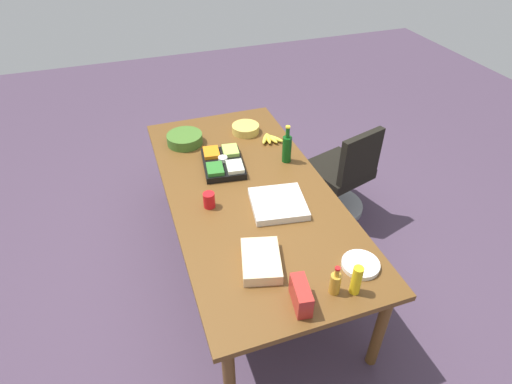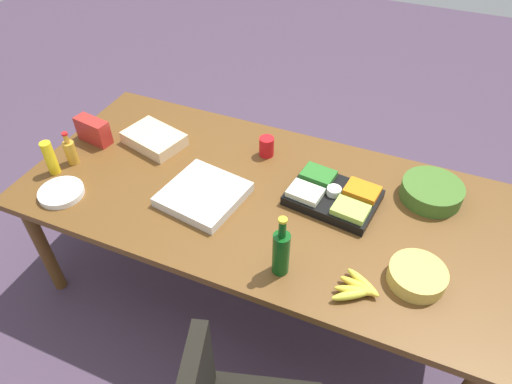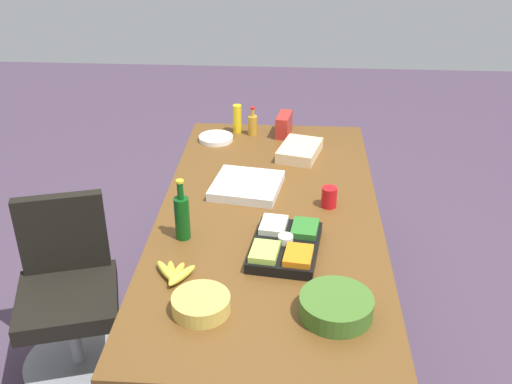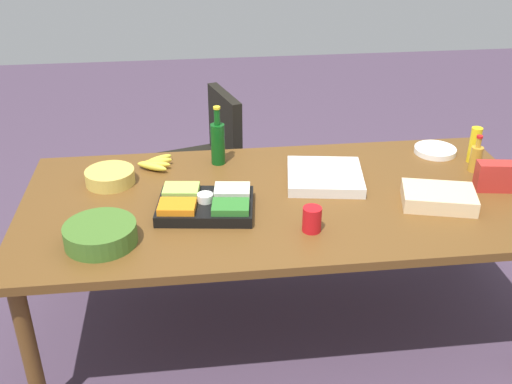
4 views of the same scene
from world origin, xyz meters
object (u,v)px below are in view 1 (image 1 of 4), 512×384
Objects in this scene: pizza_box at (278,204)px; banana_bunch at (270,139)px; chip_bag_red at (301,295)px; wine_bottle at (287,148)px; dressing_bottle at (335,283)px; veggie_tray at (223,162)px; salad_bowl at (185,139)px; mustard_bottle at (356,280)px; chip_bowl at (246,129)px; paper_plate_stack at (361,265)px; conference_table at (249,197)px; office_chair at (341,180)px; sheet_cake at (261,261)px; red_solo_cup at (209,200)px.

pizza_box is 0.86m from banana_bunch.
wine_bottle reaches higher than chip_bag_red.
dressing_bottle reaches higher than banana_bunch.
salad_bowl is (-0.44, -0.21, 0.01)m from veggie_tray.
chip_bag_red is at bearing -94.21° from mustard_bottle.
chip_bowl reaches higher than banana_bunch.
wine_bottle reaches higher than banana_bunch.
chip_bag_red is 0.91× the size of paper_plate_stack.
dressing_bottle is at bearing -10.81° from wine_bottle.
mustard_bottle is (1.05, 0.26, 0.16)m from conference_table.
salad_bowl reaches higher than conference_table.
wine_bottle reaches higher than veggie_tray.
conference_table is at bearing -70.67° from office_chair.
banana_bunch is at bearing 146.64° from conference_table.
mustard_bottle is at bearing 70.91° from dressing_bottle.
wine_bottle is at bearing 17.07° from chip_bowl.
paper_plate_stack is at bearing 139.69° from mustard_bottle.
conference_table is at bearing 14.56° from veggie_tray.
wine_bottle is (-0.50, 0.27, 0.09)m from pizza_box.
veggie_tray is 1.05m from sheet_cake.
mustard_bottle is 1.12m from red_solo_cup.
dressing_bottle reaches higher than chip_bowl.
banana_bunch is at bearing 35.38° from chip_bowl.
red_solo_cup is 1.07m from paper_plate_stack.
sheet_cake is 1.45× the size of paper_plate_stack.
red_solo_cup is (-0.93, -0.47, -0.02)m from dressing_bottle.
sheet_cake is (1.05, -0.06, -0.00)m from veggie_tray.
wine_bottle is (0.32, 0.02, 0.09)m from banana_bunch.
pizza_box is 1.90× the size of mustard_bottle.
chip_bowl is at bearing -121.05° from office_chair.
red_solo_cup is (0.87, -0.01, 0.01)m from salad_bowl.
wine_bottle reaches higher than paper_plate_stack.
mustard_bottle is (1.64, -0.12, 0.07)m from banana_bunch.
chip_bag_red is 0.98m from red_solo_cup.
chip_bag_red is (1.03, -0.05, 0.13)m from conference_table.
salad_bowl is 0.88m from wine_bottle.
conference_table is 0.84m from chip_bowl.
sheet_cake is 2.91× the size of red_solo_cup.
banana_bunch is 0.97m from red_solo_cup.
chip_bag_red is 0.31m from mustard_bottle.
office_chair is 1.42m from salad_bowl.
sheet_cake is at bearing -12.39° from conference_table.
red_solo_cup is at bearing -0.49° from salad_bowl.
pizza_box is at bearing -55.36° from office_chair.
dressing_bottle is at bearing 44.83° from sheet_cake.
office_chair is 1.78m from chip_bag_red.
pizza_box is 0.82m from mustard_bottle.
office_chair is 1.66m from dressing_bottle.
chip_bowl is at bearing 163.45° from conference_table.
veggie_tray is at bearing -63.58° from banana_bunch.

